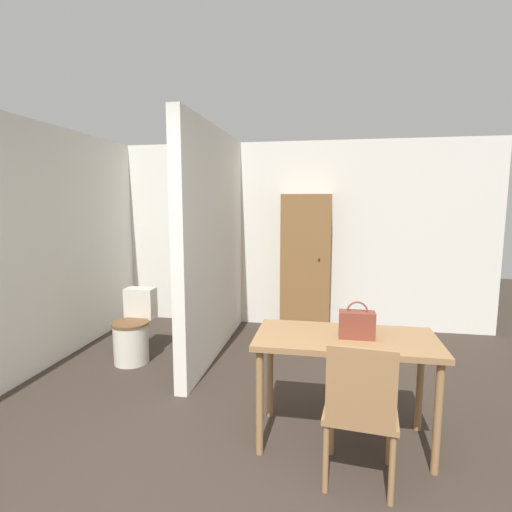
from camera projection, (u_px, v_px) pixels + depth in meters
The scene contains 8 objects.
wall_back at pixel (285, 235), 5.49m from camera, with size 5.48×0.12×2.50m.
wall_left at pixel (33, 248), 3.97m from camera, with size 0.12×4.84×2.50m.
partition_wall at pixel (214, 243), 4.45m from camera, with size 0.12×2.26×2.50m.
dining_table at pixel (345, 350), 2.78m from camera, with size 1.25×0.61×0.78m.
wooden_chair at pixel (360, 408), 2.36m from camera, with size 0.47×0.47×0.92m.
toilet at pixel (134, 332), 4.29m from camera, with size 0.39×0.54×0.76m.
handbag at pixel (357, 324), 2.73m from camera, with size 0.24×0.11×0.26m.
wooden_cabinet at pixel (306, 264), 5.23m from camera, with size 0.64×0.39×1.80m.
Camera 1 is at (0.58, -1.57, 1.71)m, focal length 28.00 mm.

